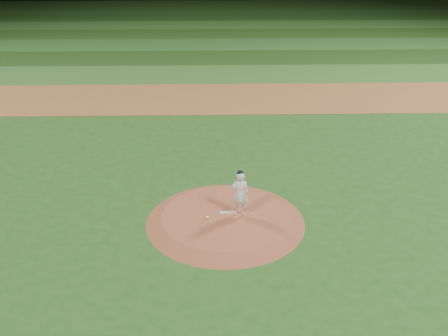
{
  "coord_description": "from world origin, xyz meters",
  "views": [
    {
      "loc": [
        -0.41,
        -14.82,
        9.17
      ],
      "look_at": [
        0.0,
        2.0,
        1.1
      ],
      "focal_mm": 40.0,
      "sensor_mm": 36.0,
      "label": 1
    }
  ],
  "objects_px": {
    "pitching_rubber": "(228,212)",
    "rosin_bag": "(207,217)",
    "pitchers_mound": "(225,218)",
    "pitcher_on_mound": "(240,194)"
  },
  "relations": [
    {
      "from": "rosin_bag",
      "to": "pitcher_on_mound",
      "type": "height_order",
      "value": "pitcher_on_mound"
    },
    {
      "from": "pitchers_mound",
      "to": "pitching_rubber",
      "type": "xyz_separation_m",
      "value": [
        0.1,
        0.15,
        0.14
      ]
    },
    {
      "from": "pitchers_mound",
      "to": "pitcher_on_mound",
      "type": "bearing_deg",
      "value": 0.65
    },
    {
      "from": "pitcher_on_mound",
      "to": "rosin_bag",
      "type": "bearing_deg",
      "value": -170.81
    },
    {
      "from": "pitching_rubber",
      "to": "rosin_bag",
      "type": "bearing_deg",
      "value": -158.64
    },
    {
      "from": "pitching_rubber",
      "to": "rosin_bag",
      "type": "xyz_separation_m",
      "value": [
        -0.73,
        -0.33,
        0.02
      ]
    },
    {
      "from": "pitching_rubber",
      "to": "rosin_bag",
      "type": "height_order",
      "value": "rosin_bag"
    },
    {
      "from": "pitcher_on_mound",
      "to": "pitching_rubber",
      "type": "bearing_deg",
      "value": 159.56
    },
    {
      "from": "pitching_rubber",
      "to": "pitcher_on_mound",
      "type": "bearing_deg",
      "value": -23.49
    },
    {
      "from": "pitchers_mound",
      "to": "rosin_bag",
      "type": "distance_m",
      "value": 0.67
    }
  ]
}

